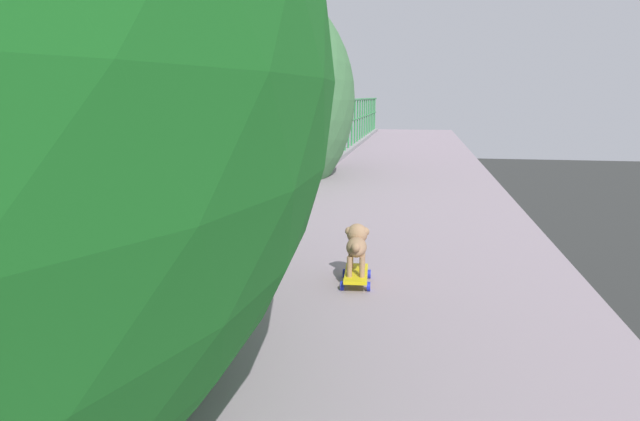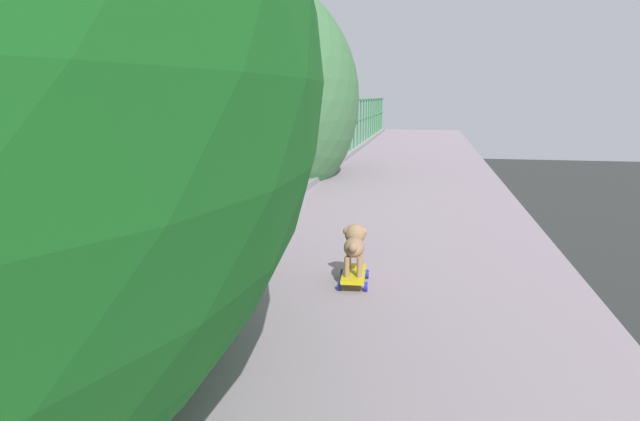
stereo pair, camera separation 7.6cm
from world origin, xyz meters
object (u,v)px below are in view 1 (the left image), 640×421
at_px(city_bus, 215,196).
at_px(small_dog, 357,243).
at_px(toy_skateboard, 356,275).
at_px(car_grey_fifth, 180,327).

relative_size(city_bus, small_dog, 25.73).
distance_m(city_bus, small_dog, 23.82).
height_order(toy_skateboard, small_dog, small_dog).
bearing_deg(city_bus, small_dog, -66.96).
height_order(car_grey_fifth, toy_skateboard, toy_skateboard).
bearing_deg(car_grey_fifth, small_dog, -58.69).
xyz_separation_m(car_grey_fifth, city_bus, (-3.62, 12.47, 1.17)).
relative_size(car_grey_fifth, toy_skateboard, 9.92).
bearing_deg(car_grey_fifth, city_bus, 106.19).
height_order(city_bus, toy_skateboard, toy_skateboard).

